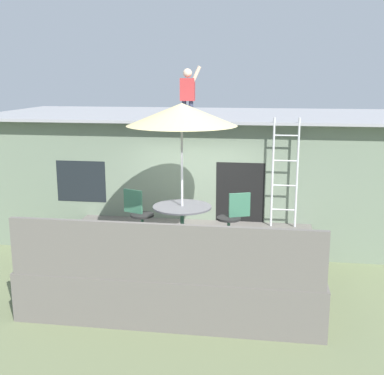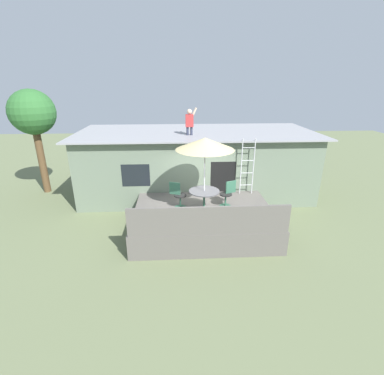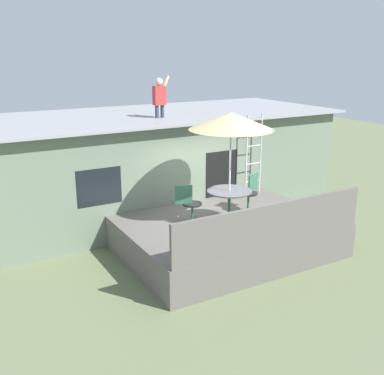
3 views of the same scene
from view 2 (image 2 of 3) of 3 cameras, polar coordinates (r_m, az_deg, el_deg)
name	(u,v)px [view 2 (image 2 of 3)]	position (r m, az deg, el deg)	size (l,w,h in m)	color
ground_plane	(203,229)	(10.28, 2.23, -8.38)	(40.00, 40.00, 0.00)	#66704C
house	(196,163)	(13.05, 0.85, 5.06)	(10.50, 4.50, 2.90)	slate
deck	(203,219)	(10.09, 2.26, -6.40)	(4.81, 3.63, 0.80)	#605B56
deck_railing	(209,221)	(8.14, 3.50, -6.80)	(4.71, 0.08, 0.90)	#605B56
patio_table	(204,195)	(9.55, 2.48, -1.54)	(1.04, 1.04, 0.74)	#33664C
patio_umbrella	(205,144)	(9.02, 2.66, 8.85)	(1.90, 1.90, 2.54)	silver
step_ladder	(247,167)	(11.09, 11.16, 4.15)	(0.52, 0.04, 2.20)	silver
person_figure	(190,120)	(11.76, -0.47, 13.52)	(0.47, 0.20, 1.11)	#33384C
patio_chair_left	(178,195)	(9.86, -2.80, -1.59)	(0.60, 0.44, 0.92)	#33664C
patio_chair_right	(227,194)	(10.04, 7.22, -1.31)	(0.60, 0.44, 0.92)	#33664C
backyard_tree	(33,114)	(14.49, -29.63, 12.81)	(1.95, 1.95, 4.70)	brown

